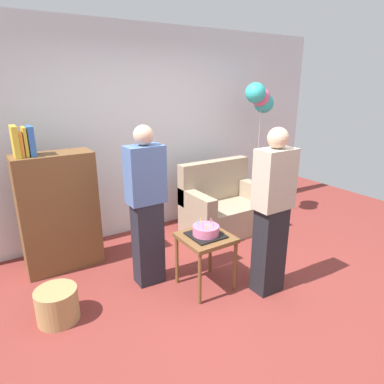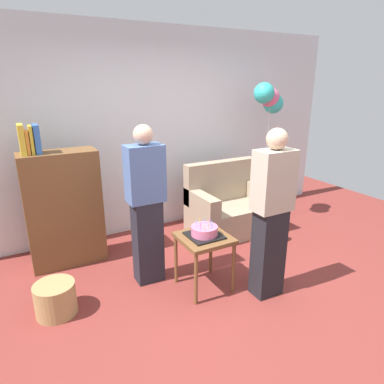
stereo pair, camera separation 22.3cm
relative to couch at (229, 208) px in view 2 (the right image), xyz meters
The scene contains 11 objects.
ground_plane 1.62m from the couch, 122.99° to the right, with size 8.00×8.00×0.00m, color maroon.
wall_back 1.51m from the couch, 140.14° to the left, with size 6.00×0.10×2.70m, color silver.
couch is the anchor object (origin of this frame).
bookshelf 2.14m from the couch, behind, with size 0.80×0.36×1.60m.
side_table 1.43m from the couch, 134.47° to the right, with size 0.48×0.48×0.57m.
birthday_cake 1.45m from the couch, 134.47° to the right, with size 0.32×0.32×0.17m.
person_blowing_candles 1.63m from the couch, 156.82° to the right, with size 0.36×0.22×1.63m.
person_holding_cake 1.56m from the couch, 109.94° to the right, with size 0.36×0.22×1.63m.
wicker_basket 2.50m from the couch, 162.80° to the right, with size 0.36×0.36×0.30m, color #A88451.
handbag 0.75m from the couch, 56.63° to the right, with size 0.28×0.14×0.20m, color #473328.
balloon_bunch 1.60m from the couch, ahead, with size 0.53×0.37×1.99m.
Camera 2 is at (-1.68, -2.25, 2.01)m, focal length 31.62 mm.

